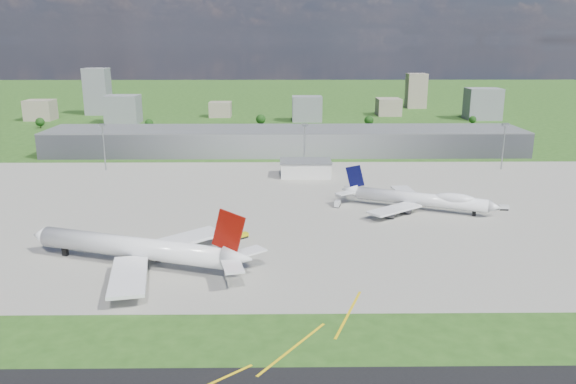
{
  "coord_description": "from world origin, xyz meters",
  "views": [
    {
      "loc": [
        -2.54,
        -189.04,
        69.63
      ],
      "look_at": [
        0.03,
        34.78,
        9.0
      ],
      "focal_mm": 35.0,
      "sensor_mm": 36.0,
      "label": 1
    }
  ],
  "objects_px": {
    "van_white_near": "(337,204)",
    "airliner_red_twin": "(139,249)",
    "tug_yellow": "(243,236)",
    "van_white_far": "(504,208)",
    "airliner_blue_quad": "(420,199)"
  },
  "relations": [
    {
      "from": "airliner_blue_quad",
      "to": "van_white_near",
      "type": "bearing_deg",
      "value": -165.41
    },
    {
      "from": "tug_yellow",
      "to": "van_white_near",
      "type": "height_order",
      "value": "van_white_near"
    },
    {
      "from": "airliner_red_twin",
      "to": "van_white_far",
      "type": "height_order",
      "value": "airliner_red_twin"
    },
    {
      "from": "van_white_near",
      "to": "airliner_red_twin",
      "type": "bearing_deg",
      "value": 147.45
    },
    {
      "from": "airliner_red_twin",
      "to": "airliner_blue_quad",
      "type": "bearing_deg",
      "value": -131.3
    },
    {
      "from": "tug_yellow",
      "to": "airliner_blue_quad",
      "type": "bearing_deg",
      "value": -13.49
    },
    {
      "from": "airliner_red_twin",
      "to": "tug_yellow",
      "type": "xyz_separation_m",
      "value": [
        30.93,
        25.75,
        -4.83
      ]
    },
    {
      "from": "tug_yellow",
      "to": "van_white_far",
      "type": "relative_size",
      "value": 1.05
    },
    {
      "from": "van_white_near",
      "to": "van_white_far",
      "type": "relative_size",
      "value": 1.28
    },
    {
      "from": "van_white_near",
      "to": "van_white_far",
      "type": "distance_m",
      "value": 70.36
    },
    {
      "from": "airliner_red_twin",
      "to": "van_white_near",
      "type": "height_order",
      "value": "airliner_red_twin"
    },
    {
      "from": "airliner_blue_quad",
      "to": "van_white_far",
      "type": "xyz_separation_m",
      "value": [
        35.67,
        -0.6,
        -3.71
      ]
    },
    {
      "from": "airliner_red_twin",
      "to": "tug_yellow",
      "type": "height_order",
      "value": "airliner_red_twin"
    },
    {
      "from": "van_white_near",
      "to": "airliner_blue_quad",
      "type": "bearing_deg",
      "value": -84.63
    },
    {
      "from": "airliner_blue_quad",
      "to": "tug_yellow",
      "type": "xyz_separation_m",
      "value": [
        -72.75,
        -34.15,
        -3.83
      ]
    }
  ]
}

